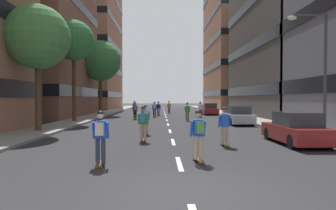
% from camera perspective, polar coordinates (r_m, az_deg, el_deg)
% --- Properties ---
extents(ground_plane, '(177.85, 177.85, 0.00)m').
position_cam_1_polar(ground_plane, '(36.80, -0.43, -2.10)').
color(ground_plane, '#28282B').
extents(sidewalk_left, '(2.75, 81.52, 0.14)m').
position_cam_1_polar(sidewalk_left, '(41.23, -12.22, -1.66)').
color(sidewalk_left, gray).
rests_on(sidewalk_left, ground_plane).
extents(sidewalk_right, '(2.75, 81.52, 0.14)m').
position_cam_1_polar(sidewalk_right, '(41.48, 11.10, -1.64)').
color(sidewalk_right, gray).
rests_on(sidewalk_right, ground_plane).
extents(lane_markings, '(0.16, 67.20, 0.01)m').
position_cam_1_polar(lane_markings, '(37.66, -0.45, -2.01)').
color(lane_markings, silver).
rests_on(lane_markings, ground_plane).
extents(building_left_mid, '(15.23, 16.74, 24.32)m').
position_cam_1_polar(building_left_mid, '(40.83, -26.46, 15.45)').
color(building_left_mid, brown).
rests_on(building_left_mid, ground_plane).
extents(building_left_far, '(15.23, 20.57, 33.82)m').
position_cam_1_polar(building_left_far, '(66.81, -16.31, 14.07)').
color(building_left_far, '#9E6B51').
rests_on(building_left_far, ground_plane).
extents(building_right_mid, '(15.23, 20.57, 20.25)m').
position_cam_1_polar(building_right_mid, '(40.90, 25.23, 12.51)').
color(building_right_mid, '#4C4744').
rests_on(building_right_mid, ground_plane).
extents(building_right_far, '(15.23, 21.85, 26.25)m').
position_cam_1_polar(building_right_far, '(66.40, 14.53, 10.83)').
color(building_right_far, '#9E6B51').
rests_on(building_right_far, ground_plane).
extents(parked_car_near, '(1.82, 4.40, 1.52)m').
position_cam_1_polar(parked_car_near, '(40.36, 7.73, -0.81)').
color(parked_car_near, maroon).
rests_on(parked_car_near, ground_plane).
extents(parked_car_mid, '(1.82, 4.40, 1.52)m').
position_cam_1_polar(parked_car_mid, '(25.95, 12.89, -2.00)').
color(parked_car_mid, '#B2B7BF').
rests_on(parked_car_mid, ground_plane).
extents(parked_car_far, '(1.82, 4.40, 1.52)m').
position_cam_1_polar(parked_car_far, '(15.70, 22.75, -4.21)').
color(parked_car_far, maroon).
rests_on(parked_car_far, ground_plane).
extents(street_tree_near, '(4.04, 4.04, 7.90)m').
position_cam_1_polar(street_tree_near, '(21.26, -23.20, 11.52)').
color(street_tree_near, '#4C3823').
rests_on(street_tree_near, sidewalk_left).
extents(street_tree_mid, '(3.61, 3.61, 8.99)m').
position_cam_1_polar(street_tree_mid, '(29.02, -17.18, 11.32)').
color(street_tree_mid, '#4C3823').
rests_on(street_tree_mid, sidewalk_left).
extents(street_tree_far, '(5.19, 5.19, 9.43)m').
position_cam_1_polar(street_tree_far, '(40.53, -12.52, 8.03)').
color(street_tree_far, '#4C3823').
rests_on(street_tree_far, sidewalk_left).
extents(streetlamp_right, '(2.13, 0.30, 6.50)m').
position_cam_1_polar(streetlamp_right, '(18.09, 26.27, 7.38)').
color(streetlamp_right, '#3F3F44').
rests_on(streetlamp_right, sidewalk_right).
extents(skater_0, '(0.53, 0.90, 1.78)m').
position_cam_1_polar(skater_0, '(34.39, 6.03, -0.70)').
color(skater_0, brown).
rests_on(skater_0, ground_plane).
extents(skater_1, '(0.54, 0.91, 1.78)m').
position_cam_1_polar(skater_1, '(10.08, -12.52, -5.37)').
color(skater_1, brown).
rests_on(skater_1, ground_plane).
extents(skater_2, '(0.54, 0.91, 1.78)m').
position_cam_1_polar(skater_2, '(43.76, 0.19, -0.27)').
color(skater_2, brown).
rests_on(skater_2, ground_plane).
extents(skater_3, '(0.57, 0.92, 1.78)m').
position_cam_1_polar(skater_3, '(31.43, -6.16, -0.83)').
color(skater_3, brown).
rests_on(skater_3, ground_plane).
extents(skater_4, '(0.55, 0.91, 1.78)m').
position_cam_1_polar(skater_4, '(41.25, -6.28, -0.37)').
color(skater_4, brown).
rests_on(skater_4, ground_plane).
extents(skater_5, '(0.57, 0.92, 1.78)m').
position_cam_1_polar(skater_5, '(47.69, -6.24, -0.11)').
color(skater_5, brown).
rests_on(skater_5, ground_plane).
extents(skater_6, '(0.54, 0.91, 1.78)m').
position_cam_1_polar(skater_6, '(14.06, 10.52, -3.60)').
color(skater_6, brown).
rests_on(skater_6, ground_plane).
extents(skater_7, '(0.57, 0.92, 1.78)m').
position_cam_1_polar(skater_7, '(37.66, -1.82, -0.47)').
color(skater_7, brown).
rests_on(skater_7, ground_plane).
extents(skater_8, '(0.55, 0.91, 1.78)m').
position_cam_1_polar(skater_8, '(34.94, -2.55, -0.61)').
color(skater_8, brown).
rests_on(skater_8, ground_plane).
extents(skater_9, '(0.55, 0.91, 1.78)m').
position_cam_1_polar(skater_9, '(29.12, 3.64, -1.00)').
color(skater_9, brown).
rests_on(skater_9, ground_plane).
extents(skater_10, '(0.56, 0.92, 1.78)m').
position_cam_1_polar(skater_10, '(10.43, 5.70, -5.12)').
color(skater_10, brown).
rests_on(skater_10, ground_plane).
extents(skater_11, '(0.54, 0.91, 1.78)m').
position_cam_1_polar(skater_11, '(15.24, -4.68, -3.09)').
color(skater_11, brown).
rests_on(skater_11, ground_plane).
extents(skater_12, '(0.57, 0.92, 1.78)m').
position_cam_1_polar(skater_12, '(18.28, -4.24, -2.36)').
color(skater_12, brown).
rests_on(skater_12, ground_plane).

